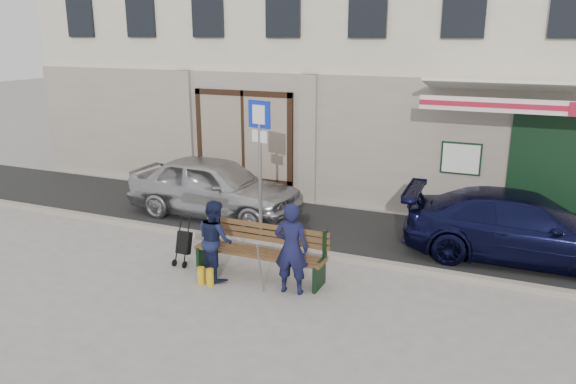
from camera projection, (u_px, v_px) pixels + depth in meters
The scene contains 11 objects.
ground at pixel (278, 286), 9.56m from camera, with size 80.00×80.00×0.00m, color #9E9991.
asphalt_lane at pixel (337, 230), 12.30m from camera, with size 60.00×3.20×0.01m, color #282828.
curb at pixel (310, 253), 10.87m from camera, with size 60.00×0.18×0.12m, color #9E9384.
building at pixel (403, 3), 15.66m from camera, with size 20.00×8.27×10.00m.
car_silver at pixel (214, 187), 13.09m from camera, with size 1.67×4.16×1.42m, color #B7B6BB.
car_navy at pixel (524, 227), 10.53m from camera, with size 1.80×4.44×1.29m, color black.
parking_sign at pixel (260, 148), 11.06m from camera, with size 0.53×0.16×2.91m.
bench at pixel (257, 252), 9.85m from camera, with size 2.40×1.17×0.98m.
man at pixel (291, 248), 9.15m from camera, with size 0.57×0.37×1.55m, color #131536.
woman at pixel (215, 239), 9.74m from camera, with size 0.69×0.53×1.41m, color #141B39.
stroller at pixel (184, 244), 10.40m from camera, with size 0.26×0.38×0.90m.
Camera 1 is at (3.64, -7.97, 4.16)m, focal length 35.00 mm.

